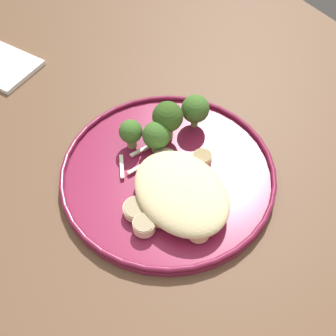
{
  "coord_description": "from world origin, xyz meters",
  "views": [
    {
      "loc": [
        -0.26,
        0.16,
        1.21
      ],
      "look_at": [
        0.02,
        -0.04,
        0.76
      ],
      "focal_mm": 45.95,
      "sensor_mm": 36.0,
      "label": 1
    }
  ],
  "objects_px": {
    "dinner_plate": "(168,173)",
    "broccoli_floret_split_head": "(195,109)",
    "broccoli_floret_front_edge": "(168,118)",
    "broccoli_floret_beside_noodles": "(131,132)",
    "broccoli_floret_right_tilted": "(156,136)",
    "seared_scallop_right_edge": "(199,231)",
    "seared_scallop_tiny_bay": "(160,214)",
    "seared_scallop_rear_pale": "(137,209)",
    "seared_scallop_left_edge": "(144,225)",
    "seared_scallop_center_golden": "(165,159)",
    "seared_scallop_large_seared": "(202,159)",
    "seared_scallop_on_noodles": "(178,197)"
  },
  "relations": [
    {
      "from": "seared_scallop_center_golden",
      "to": "broccoli_floret_front_edge",
      "type": "distance_m",
      "value": 0.06
    },
    {
      "from": "seared_scallop_right_edge",
      "to": "broccoli_floret_beside_noodles",
      "type": "relative_size",
      "value": 0.6
    },
    {
      "from": "broccoli_floret_front_edge",
      "to": "broccoli_floret_right_tilted",
      "type": "height_order",
      "value": "broccoli_floret_front_edge"
    },
    {
      "from": "broccoli_floret_front_edge",
      "to": "broccoli_floret_split_head",
      "type": "distance_m",
      "value": 0.05
    },
    {
      "from": "broccoli_floret_front_edge",
      "to": "seared_scallop_center_golden",
      "type": "bearing_deg",
      "value": 142.03
    },
    {
      "from": "broccoli_floret_beside_noodles",
      "to": "broccoli_floret_front_edge",
      "type": "bearing_deg",
      "value": -107.54
    },
    {
      "from": "seared_scallop_right_edge",
      "to": "seared_scallop_left_edge",
      "type": "relative_size",
      "value": 0.99
    },
    {
      "from": "seared_scallop_right_edge",
      "to": "seared_scallop_large_seared",
      "type": "distance_m",
      "value": 0.11
    },
    {
      "from": "seared_scallop_on_noodles",
      "to": "seared_scallop_large_seared",
      "type": "xyz_separation_m",
      "value": [
        0.03,
        -0.06,
        0.0
      ]
    },
    {
      "from": "broccoli_floret_front_edge",
      "to": "broccoli_floret_beside_noodles",
      "type": "height_order",
      "value": "broccoli_floret_front_edge"
    },
    {
      "from": "dinner_plate",
      "to": "seared_scallop_right_edge",
      "type": "bearing_deg",
      "value": 166.77
    },
    {
      "from": "seared_scallop_left_edge",
      "to": "seared_scallop_center_golden",
      "type": "relative_size",
      "value": 0.89
    },
    {
      "from": "broccoli_floret_front_edge",
      "to": "broccoli_floret_split_head",
      "type": "xyz_separation_m",
      "value": [
        -0.0,
        -0.05,
        -0.01
      ]
    },
    {
      "from": "seared_scallop_rear_pale",
      "to": "seared_scallop_left_edge",
      "type": "xyz_separation_m",
      "value": [
        -0.03,
        0.01,
        0.0
      ]
    },
    {
      "from": "seared_scallop_center_golden",
      "to": "seared_scallop_large_seared",
      "type": "xyz_separation_m",
      "value": [
        -0.03,
        -0.04,
        0.0
      ]
    },
    {
      "from": "seared_scallop_right_edge",
      "to": "broccoli_floret_right_tilted",
      "type": "xyz_separation_m",
      "value": [
        0.14,
        -0.03,
        0.02
      ]
    },
    {
      "from": "dinner_plate",
      "to": "broccoli_floret_front_edge",
      "type": "distance_m",
      "value": 0.08
    },
    {
      "from": "seared_scallop_left_edge",
      "to": "broccoli_floret_beside_noodles",
      "type": "height_order",
      "value": "broccoli_floret_beside_noodles"
    },
    {
      "from": "seared_scallop_tiny_bay",
      "to": "broccoli_floret_split_head",
      "type": "relative_size",
      "value": 0.58
    },
    {
      "from": "seared_scallop_large_seared",
      "to": "seared_scallop_tiny_bay",
      "type": "height_order",
      "value": "seared_scallop_large_seared"
    },
    {
      "from": "dinner_plate",
      "to": "seared_scallop_large_seared",
      "type": "height_order",
      "value": "seared_scallop_large_seared"
    },
    {
      "from": "seared_scallop_rear_pale",
      "to": "seared_scallop_tiny_bay",
      "type": "height_order",
      "value": "seared_scallop_tiny_bay"
    },
    {
      "from": "seared_scallop_center_golden",
      "to": "broccoli_floret_right_tilted",
      "type": "xyz_separation_m",
      "value": [
        0.03,
        -0.0,
        0.02
      ]
    },
    {
      "from": "seared_scallop_rear_pale",
      "to": "seared_scallop_on_noodles",
      "type": "relative_size",
      "value": 1.4
    },
    {
      "from": "seared_scallop_large_seared",
      "to": "broccoli_floret_right_tilted",
      "type": "xyz_separation_m",
      "value": [
        0.06,
        0.04,
        0.02
      ]
    },
    {
      "from": "broccoli_floret_front_edge",
      "to": "dinner_plate",
      "type": "bearing_deg",
      "value": 146.19
    },
    {
      "from": "seared_scallop_right_edge",
      "to": "seared_scallop_rear_pale",
      "type": "height_order",
      "value": "seared_scallop_right_edge"
    },
    {
      "from": "broccoli_floret_right_tilted",
      "to": "seared_scallop_right_edge",
      "type": "bearing_deg",
      "value": 166.88
    },
    {
      "from": "dinner_plate",
      "to": "seared_scallop_on_noodles",
      "type": "relative_size",
      "value": 11.97
    },
    {
      "from": "seared_scallop_on_noodles",
      "to": "broccoli_floret_right_tilted",
      "type": "height_order",
      "value": "broccoli_floret_right_tilted"
    },
    {
      "from": "seared_scallop_left_edge",
      "to": "broccoli_floret_front_edge",
      "type": "distance_m",
      "value": 0.16
    },
    {
      "from": "seared_scallop_center_golden",
      "to": "seared_scallop_large_seared",
      "type": "bearing_deg",
      "value": -127.91
    },
    {
      "from": "dinner_plate",
      "to": "broccoli_floret_split_head",
      "type": "distance_m",
      "value": 0.1
    },
    {
      "from": "seared_scallop_center_golden",
      "to": "seared_scallop_tiny_bay",
      "type": "bearing_deg",
      "value": 141.4
    },
    {
      "from": "seared_scallop_center_golden",
      "to": "broccoli_floret_front_edge",
      "type": "height_order",
      "value": "broccoli_floret_front_edge"
    },
    {
      "from": "dinner_plate",
      "to": "seared_scallop_rear_pale",
      "type": "xyz_separation_m",
      "value": [
        -0.03,
        0.07,
        0.01
      ]
    },
    {
      "from": "seared_scallop_right_edge",
      "to": "seared_scallop_left_edge",
      "type": "distance_m",
      "value": 0.07
    },
    {
      "from": "seared_scallop_right_edge",
      "to": "broccoli_floret_front_edge",
      "type": "xyz_separation_m",
      "value": [
        0.15,
        -0.06,
        0.03
      ]
    },
    {
      "from": "seared_scallop_rear_pale",
      "to": "seared_scallop_left_edge",
      "type": "distance_m",
      "value": 0.03
    },
    {
      "from": "dinner_plate",
      "to": "seared_scallop_rear_pale",
      "type": "bearing_deg",
      "value": 114.26
    },
    {
      "from": "seared_scallop_tiny_bay",
      "to": "broccoli_floret_split_head",
      "type": "bearing_deg",
      "value": -51.23
    },
    {
      "from": "seared_scallop_tiny_bay",
      "to": "seared_scallop_left_edge",
      "type": "bearing_deg",
      "value": 96.26
    },
    {
      "from": "seared_scallop_rear_pale",
      "to": "broccoli_floret_right_tilted",
      "type": "xyz_separation_m",
      "value": [
        0.07,
        -0.08,
        0.02
      ]
    },
    {
      "from": "seared_scallop_right_edge",
      "to": "seared_scallop_center_golden",
      "type": "height_order",
      "value": "seared_scallop_right_edge"
    },
    {
      "from": "seared_scallop_on_noodles",
      "to": "broccoli_floret_beside_noodles",
      "type": "bearing_deg",
      "value": -0.79
    },
    {
      "from": "seared_scallop_left_edge",
      "to": "seared_scallop_large_seared",
      "type": "height_order",
      "value": "seared_scallop_large_seared"
    },
    {
      "from": "seared_scallop_right_edge",
      "to": "dinner_plate",
      "type": "bearing_deg",
      "value": -13.23
    },
    {
      "from": "dinner_plate",
      "to": "seared_scallop_right_edge",
      "type": "xyz_separation_m",
      "value": [
        -0.1,
        0.02,
        0.01
      ]
    },
    {
      "from": "seared_scallop_on_noodles",
      "to": "seared_scallop_tiny_bay",
      "type": "bearing_deg",
      "value": 102.59
    },
    {
      "from": "seared_scallop_center_golden",
      "to": "broccoli_floret_split_head",
      "type": "distance_m",
      "value": 0.09
    }
  ]
}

